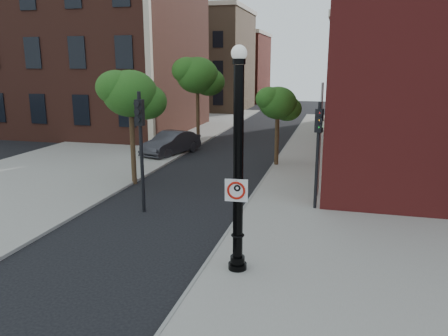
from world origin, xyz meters
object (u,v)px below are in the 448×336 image
(parked_car, at_px, (171,143))
(traffic_signal_left, at_px, (140,132))
(lamppost, at_px, (238,174))
(no_parking_sign, at_px, (236,190))
(traffic_signal_right, at_px, (318,139))

(parked_car, relative_size, traffic_signal_left, 0.97)
(lamppost, bearing_deg, no_parking_sign, -93.52)
(parked_car, bearing_deg, no_parking_sign, -46.60)
(traffic_signal_left, height_order, traffic_signal_right, traffic_signal_left)
(no_parking_sign, height_order, traffic_signal_right, traffic_signal_right)
(lamppost, height_order, traffic_signal_left, lamppost)
(parked_car, height_order, traffic_signal_right, traffic_signal_right)
(parked_car, bearing_deg, traffic_signal_left, -58.16)
(no_parking_sign, relative_size, parked_car, 0.14)
(traffic_signal_right, bearing_deg, lamppost, -92.85)
(no_parking_sign, bearing_deg, parked_car, 113.20)
(no_parking_sign, relative_size, traffic_signal_right, 0.14)
(no_parking_sign, distance_m, parked_car, 17.09)
(no_parking_sign, bearing_deg, traffic_signal_right, 69.33)
(no_parking_sign, xyz_separation_m, parked_car, (-7.82, 15.10, -1.70))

